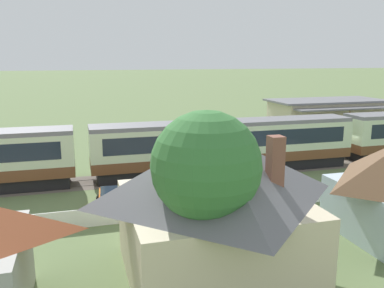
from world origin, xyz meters
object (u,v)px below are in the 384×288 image
parked_car_black (206,191)px  passenger_train (229,144)px  yard_tree_0 (206,166)px  station_building (326,120)px  cottage_grey_roof (214,203)px  parked_car_orange (113,200)px

parked_car_black → passenger_train: bearing=50.1°
passenger_train → yard_tree_0: yard_tree_0 is taller
parked_car_black → yard_tree_0: bearing=-115.0°
passenger_train → station_building: 17.64m
station_building → cottage_grey_roof: cottage_grey_roof is taller
cottage_grey_roof → parked_car_black: size_ratio=1.72×
cottage_grey_roof → yard_tree_0: yard_tree_0 is taller
parked_car_orange → cottage_grey_roof: bearing=-155.0°
station_building → parked_car_orange: bearing=-148.7°
cottage_grey_roof → yard_tree_0: size_ratio=1.04×
station_building → parked_car_orange: station_building is taller
cottage_grey_roof → parked_car_orange: 9.94m
parked_car_orange → yard_tree_0: 12.23m
cottage_grey_roof → parked_car_orange: bearing=110.9°
yard_tree_0 → cottage_grey_roof: bearing=63.5°
yard_tree_0 → parked_car_orange: bearing=102.4°
parked_car_orange → station_building: bearing=-54.5°
cottage_grey_roof → yard_tree_0: bearing=-116.5°
passenger_train → station_building: (15.10, 9.10, 0.01)m
station_building → parked_car_black: bearing=-141.5°
station_building → cottage_grey_roof: 32.50m
cottage_grey_roof → parked_car_black: (2.62, 9.04, -2.64)m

